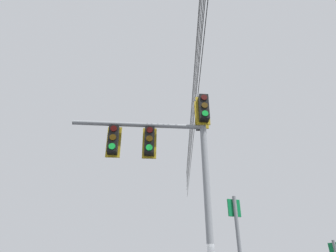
# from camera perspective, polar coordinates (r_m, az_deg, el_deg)

# --- Properties ---
(signal_mast_assembly) EXTENTS (3.36, 3.44, 7.11)m
(signal_mast_assembly) POSITION_cam_1_polar(r_m,az_deg,el_deg) (9.18, 1.88, -5.30)
(signal_mast_assembly) COLOR gray
(signal_mast_assembly) RESTS_ON ground
(overhead_wire_span) EXTENTS (25.48, 19.74, 2.92)m
(overhead_wire_span) POSITION_cam_1_polar(r_m,az_deg,el_deg) (12.66, 5.41, 9.38)
(overhead_wire_span) COLOR black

